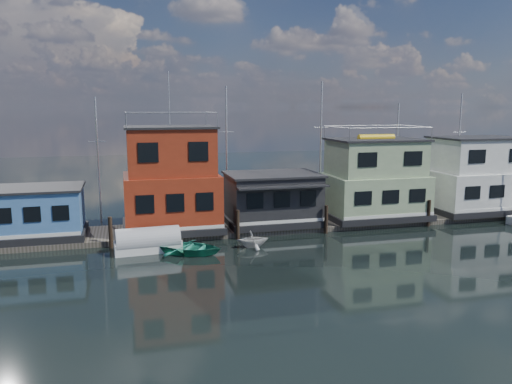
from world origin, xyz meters
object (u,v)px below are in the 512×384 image
object	(u,v)px
houseboat_white	(476,176)
dinghy_white	(253,239)
houseboat_green	(375,180)
houseboat_blue	(38,213)
houseboat_dark	(272,198)
tarp_runabout	(148,242)
dinghy_teal	(192,248)
houseboat_red	(171,181)

from	to	relation	value
houseboat_white	dinghy_white	size ratio (longest dim) A/B	3.70
houseboat_white	houseboat_green	bearing A→B (deg)	180.00
houseboat_blue	houseboat_dark	bearing A→B (deg)	-0.06
houseboat_green	houseboat_white	size ratio (longest dim) A/B	1.00
houseboat_dark	houseboat_white	xyz separation A→B (m)	(19.00, 0.02, 1.12)
houseboat_green	houseboat_white	world-z (taller)	houseboat_green
houseboat_white	houseboat_dark	bearing A→B (deg)	-179.94
houseboat_green	tarp_runabout	size ratio (longest dim) A/B	1.86
tarp_runabout	dinghy_white	bearing A→B (deg)	-10.40
houseboat_blue	dinghy_teal	size ratio (longest dim) A/B	1.56
dinghy_teal	tarp_runabout	distance (m)	3.07
houseboat_blue	dinghy_teal	distance (m)	11.80
houseboat_green	dinghy_white	distance (m)	13.36
houseboat_green	tarp_runabout	xyz separation A→B (m)	(-19.06, -4.35, -2.88)
houseboat_red	houseboat_green	size ratio (longest dim) A/B	1.41
houseboat_red	houseboat_green	xyz separation A→B (m)	(17.00, 0.00, -0.55)
houseboat_red	tarp_runabout	world-z (taller)	houseboat_red
houseboat_green	dinghy_white	xyz separation A→B (m)	(-11.97, -5.15, -2.95)
houseboat_green	dinghy_teal	xyz separation A→B (m)	(-16.29, -5.65, -3.13)
houseboat_dark	houseboat_white	distance (m)	19.03
tarp_runabout	dinghy_white	distance (m)	7.14
houseboat_blue	dinghy_teal	bearing A→B (deg)	-28.97
houseboat_dark	houseboat_green	bearing A→B (deg)	0.12
dinghy_white	houseboat_blue	bearing A→B (deg)	71.27
houseboat_red	dinghy_teal	world-z (taller)	houseboat_red
houseboat_blue	houseboat_red	bearing A→B (deg)	0.00
houseboat_dark	tarp_runabout	distance (m)	11.09
houseboat_dark	dinghy_teal	xyz separation A→B (m)	(-7.29, -5.63, -1.99)
dinghy_teal	dinghy_white	world-z (taller)	dinghy_white
houseboat_red	dinghy_white	bearing A→B (deg)	-45.70
houseboat_dark	dinghy_white	size ratio (longest dim) A/B	3.26
houseboat_red	houseboat_dark	distance (m)	8.18
dinghy_teal	dinghy_white	xyz separation A→B (m)	(4.32, 0.50, 0.17)
houseboat_blue	houseboat_red	distance (m)	9.69
houseboat_green	tarp_runabout	distance (m)	19.76
dinghy_teal	tarp_runabout	bearing A→B (deg)	93.57
houseboat_green	dinghy_teal	bearing A→B (deg)	-160.87
dinghy_teal	dinghy_white	bearing A→B (deg)	-54.66
houseboat_white	tarp_runabout	size ratio (longest dim) A/B	1.86
houseboat_white	dinghy_teal	world-z (taller)	houseboat_white
houseboat_dark	dinghy_white	world-z (taller)	houseboat_dark
houseboat_white	tarp_runabout	distance (m)	29.52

